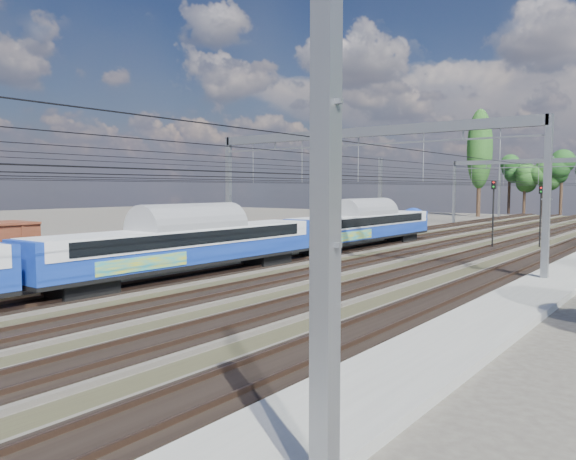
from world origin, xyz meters
The scene contains 7 objects.
track_bed centered at (0.00, 45.00, 0.10)m, with size 21.00×130.00×0.34m.
platform centered at (12.00, 20.00, 0.15)m, with size 3.00×70.00×0.30m, color gray.
catenary centered at (0.33, 52.69, 6.40)m, with size 25.65×130.00×9.00m.
poplar centered at (-14.50, 98.00, 11.89)m, with size 4.40×4.40×19.04m.
emu_train centered at (-4.50, 18.86, 2.42)m, with size 2.81×59.54×4.11m.
signal_near centered at (4.09, 45.29, 3.61)m, with size 0.38×0.35×5.70m.
signal_far centered at (6.88, 49.22, 3.32)m, with size 0.35×0.32×5.25m.
Camera 1 is at (18.44, -2.11, 5.10)m, focal length 35.00 mm.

